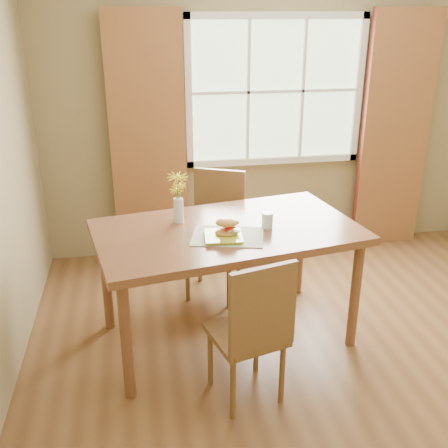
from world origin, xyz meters
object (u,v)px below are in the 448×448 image
chair_far (216,227)px  flower_vase (178,193)px  croissant_sandwich (227,227)px  water_glass (267,221)px  dining_table (227,240)px  chair_near (253,327)px

chair_far → flower_vase: bearing=-98.3°
croissant_sandwich → flower_vase: flower_vase is taller
chair_far → water_glass: chair_far is taller
dining_table → chair_far: size_ratio=1.85×
chair_far → dining_table: bearing=-68.6°
water_glass → dining_table: bearing=170.3°
croissant_sandwich → water_glass: bearing=27.2°
flower_vase → chair_near: bearing=-69.3°
chair_near → flower_vase: bearing=95.7°
chair_near → chair_far: bearing=74.4°
chair_far → water_glass: (0.22, -0.74, 0.34)m
chair_near → water_glass: bearing=55.1°
dining_table → flower_vase: 0.46m
dining_table → flower_vase: size_ratio=5.39×
chair_near → croissant_sandwich: croissant_sandwich is taller
water_glass → flower_vase: 0.62m
chair_far → flower_vase: (-0.34, -0.53, 0.49)m
dining_table → chair_near: chair_near is taller
dining_table → chair_far: 0.73m
chair_far → croissant_sandwich: chair_far is taller
chair_near → flower_vase: 1.06m
chair_near → croissant_sandwich: 0.67m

